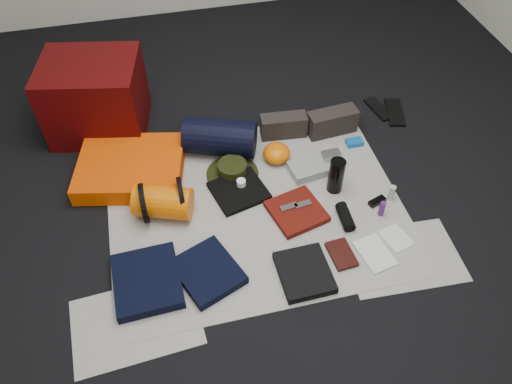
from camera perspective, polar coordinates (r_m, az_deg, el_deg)
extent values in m
cube|color=black|center=(2.78, -0.03, -1.84)|extent=(4.50, 4.50, 0.02)
cube|color=beige|center=(2.77, -0.03, -1.67)|extent=(1.60, 1.30, 0.01)
cube|color=beige|center=(2.44, -13.54, -14.24)|extent=(0.61, 0.44, 0.00)
cube|color=beige|center=(2.67, 16.36, -7.12)|extent=(0.60, 0.43, 0.00)
cube|color=#440505|center=(3.25, -17.91, 10.28)|extent=(0.65, 0.58, 0.47)
cube|color=#ED4A02|center=(2.98, -14.12, 2.70)|extent=(0.68, 0.60, 0.11)
cylinder|color=#DF6103|center=(2.71, -10.56, -1.15)|extent=(0.35, 0.27, 0.18)
cylinder|color=black|center=(2.70, -12.70, -1.26)|extent=(0.02, 0.22, 0.22)
cylinder|color=black|center=(2.70, -8.52, -0.53)|extent=(0.03, 0.22, 0.22)
cylinder|color=black|center=(3.00, -4.13, 6.24)|extent=(0.48, 0.36, 0.22)
cylinder|color=black|center=(2.93, -2.70, 2.10)|extent=(0.39, 0.39, 0.01)
cylinder|color=black|center=(2.90, -2.73, 2.67)|extent=(0.17, 0.17, 0.07)
cube|color=#2B2622|center=(3.14, 3.16, 7.58)|extent=(0.29, 0.13, 0.14)
cube|color=#2B2622|center=(3.19, 8.68, 7.93)|extent=(0.32, 0.14, 0.16)
cube|color=black|center=(3.48, 13.85, 9.21)|extent=(0.13, 0.25, 0.01)
cube|color=black|center=(3.47, 15.57, 8.77)|extent=(0.17, 0.29, 0.02)
cube|color=black|center=(2.51, -12.33, -9.90)|extent=(0.33, 0.37, 0.06)
cube|color=black|center=(2.49, -5.53, -9.06)|extent=(0.37, 0.40, 0.05)
cube|color=black|center=(2.49, 5.55, -9.16)|extent=(0.25, 0.29, 0.04)
cube|color=black|center=(2.82, -1.96, 0.13)|extent=(0.34, 0.33, 0.03)
cube|color=#581009|center=(2.73, 4.66, -2.23)|extent=(0.33, 0.33, 0.04)
ellipsoid|color=#DF6103|center=(2.98, 2.36, 4.46)|extent=(0.19, 0.19, 0.11)
cube|color=gray|center=(2.94, 5.95, 2.67)|extent=(0.23, 0.19, 0.05)
cylinder|color=black|center=(2.81, 9.15, 1.86)|extent=(0.10, 0.10, 0.22)
cylinder|color=black|center=(2.72, 10.18, -2.80)|extent=(0.07, 0.17, 0.06)
cube|color=#A2A3A7|center=(3.05, 8.57, 4.16)|extent=(0.11, 0.07, 0.04)
cube|color=#105BA2|center=(3.16, 11.17, 5.60)|extent=(0.10, 0.06, 0.03)
cylinder|color=#491F65|center=(2.78, 14.20, -1.86)|extent=(0.04, 0.04, 0.09)
cylinder|color=#A6AAA6|center=(2.87, 15.25, -0.10)|extent=(0.03, 0.03, 0.10)
cube|color=black|center=(2.59, 9.74, -7.03)|extent=(0.13, 0.18, 0.02)
cube|color=silver|center=(2.64, 13.41, -6.84)|extent=(0.18, 0.24, 0.01)
cube|color=silver|center=(2.73, 15.72, -5.07)|extent=(0.16, 0.18, 0.01)
cube|color=black|center=(2.85, 13.67, -1.06)|extent=(0.11, 0.07, 0.03)
cube|color=#A2A3A7|center=(2.46, -11.04, -12.41)|extent=(0.08, 0.08, 0.01)
cylinder|color=white|center=(2.82, -1.71, 1.07)|extent=(0.05, 0.05, 0.03)
cube|color=#A2A3A7|center=(2.71, 3.77, -1.73)|extent=(0.10, 0.05, 0.01)
cube|color=#A2A3A7|center=(2.73, 5.38, -1.42)|extent=(0.10, 0.05, 0.01)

